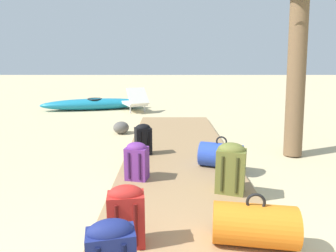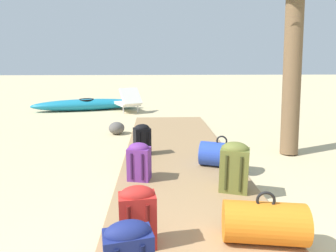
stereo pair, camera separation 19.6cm
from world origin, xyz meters
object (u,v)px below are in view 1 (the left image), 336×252
object	(u,v)px
backpack_black	(142,138)
lounge_chair	(132,101)
backpack_olive	(230,166)
duffel_bag_orange	(253,225)
backpack_purple	(136,160)
duffel_bag_blue	(220,155)
backpack_red	(125,214)
kayak	(94,104)

from	to	relation	value
backpack_black	lounge_chair	size ratio (longest dim) A/B	0.31
backpack_olive	duffel_bag_orange	size ratio (longest dim) A/B	0.82
backpack_purple	duffel_bag_orange	bearing A→B (deg)	-51.07
duffel_bag_orange	duffel_bag_blue	size ratio (longest dim) A/B	1.05
backpack_purple	duffel_bag_blue	xyz separation A→B (m)	(1.19, 0.45, -0.08)
backpack_red	duffel_bag_blue	bearing A→B (deg)	59.02
backpack_purple	duffel_bag_blue	bearing A→B (deg)	20.72
backpack_red	backpack_purple	size ratio (longest dim) A/B	1.08
backpack_black	lounge_chair	distance (m)	4.87
backpack_red	lounge_chair	xyz separation A→B (m)	(-0.79, 7.32, -0.04)
duffel_bag_blue	kayak	size ratio (longest dim) A/B	0.20
backpack_black	kayak	world-z (taller)	backpack_black
backpack_red	backpack_purple	bearing A→B (deg)	92.45
duffel_bag_blue	backpack_red	bearing A→B (deg)	-120.98
backpack_red	duffel_bag_orange	size ratio (longest dim) A/B	0.74
backpack_red	backpack_olive	xyz separation A→B (m)	(1.10, 1.04, 0.03)
duffel_bag_orange	lounge_chair	size ratio (longest dim) A/B	0.45
backpack_red	backpack_black	xyz separation A→B (m)	(-0.06, 2.50, -0.01)
backpack_red	backpack_olive	bearing A→B (deg)	43.51
backpack_olive	duffel_bag_orange	world-z (taller)	backpack_olive
backpack_black	backpack_purple	bearing A→B (deg)	-89.85
lounge_chair	backpack_red	bearing A→B (deg)	-83.87
backpack_red	kayak	distance (m)	7.83
backpack_red	duffel_bag_blue	world-z (taller)	backpack_red
backpack_purple	lounge_chair	size ratio (longest dim) A/B	0.31
kayak	lounge_chair	bearing A→B (deg)	-9.55
backpack_purple	lounge_chair	world-z (taller)	lounge_chair
backpack_purple	duffel_bag_blue	size ratio (longest dim) A/B	0.71
duffel_bag_orange	lounge_chair	bearing A→B (deg)	104.38
kayak	duffel_bag_orange	bearing A→B (deg)	-66.97
backpack_black	backpack_purple	size ratio (longest dim) A/B	1.03
kayak	backpack_black	bearing A→B (deg)	-67.89
backpack_olive	backpack_purple	world-z (taller)	backpack_olive
backpack_olive	backpack_black	world-z (taller)	backpack_olive
duffel_bag_blue	lounge_chair	size ratio (longest dim) A/B	0.43
backpack_olive	lounge_chair	size ratio (longest dim) A/B	0.37
backpack_black	duffel_bag_orange	size ratio (longest dim) A/B	0.70
backpack_red	backpack_olive	size ratio (longest dim) A/B	0.89
duffel_bag_orange	backpack_purple	bearing A→B (deg)	128.93
backpack_purple	kayak	xyz separation A→B (m)	(-2.05, 6.10, -0.16)
backpack_red	lounge_chair	bearing A→B (deg)	96.13
lounge_chair	duffel_bag_blue	bearing A→B (deg)	-70.54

